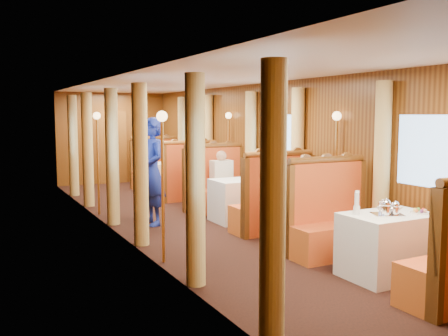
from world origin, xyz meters
TOP-DOWN VIEW (x-y plane):
  - floor at (0.00, 0.00)m, footprint 3.00×12.00m
  - ceiling at (0.00, 0.00)m, footprint 3.00×12.00m
  - wall_far at (0.00, 6.00)m, footprint 3.00×0.01m
  - wall_left at (-1.50, 0.00)m, footprint 0.01×12.00m
  - wall_right at (1.50, 0.00)m, footprint 0.01×12.00m
  - doorway_far at (0.00, 5.97)m, footprint 0.80×0.04m
  - table_near at (0.75, -3.50)m, footprint 1.05×0.72m
  - banquette_near_aft at (0.75, -2.49)m, footprint 1.30×0.55m
  - table_mid at (0.75, 0.00)m, footprint 1.05×0.72m
  - banquette_mid_fwd at (0.75, -1.01)m, footprint 1.30×0.55m
  - banquette_mid_aft at (0.75, 1.01)m, footprint 1.30×0.55m
  - table_far at (0.75, 3.50)m, footprint 1.05×0.72m
  - banquette_far_fwd at (0.75, 2.49)m, footprint 1.30×0.55m
  - banquette_far_aft at (0.75, 4.51)m, footprint 1.30×0.55m
  - tea_tray at (0.66, -3.54)m, footprint 0.42×0.38m
  - teapot_left at (0.60, -3.58)m, footprint 0.22×0.20m
  - teapot_right at (0.72, -3.61)m, footprint 0.19×0.16m
  - teapot_back at (0.66, -3.46)m, footprint 0.18×0.16m
  - fruit_plate at (1.08, -3.64)m, footprint 0.22×0.22m
  - cup_inboard at (0.36, -3.37)m, footprint 0.08×0.08m
  - cup_outboard at (0.44, -3.28)m, footprint 0.08×0.08m
  - rose_vase_mid at (0.75, -0.01)m, footprint 0.06×0.06m
  - rose_vase_far at (0.76, 3.52)m, footprint 0.06×0.06m
  - window_left_near at (-1.49, -3.50)m, footprint 0.01×1.20m
  - curtain_left_near_a at (-1.38, -4.28)m, footprint 0.22×0.22m
  - curtain_left_near_b at (-1.38, -2.72)m, footprint 0.22×0.22m
  - window_right_near at (1.49, -3.50)m, footprint 0.01×1.20m
  - curtain_right_near_b at (1.38, -2.72)m, footprint 0.22×0.22m
  - window_left_mid at (-1.49, 0.00)m, footprint 0.01×1.20m
  - curtain_left_mid_a at (-1.38, -0.78)m, footprint 0.22×0.22m
  - curtain_left_mid_b at (-1.38, 0.78)m, footprint 0.22×0.22m
  - window_right_mid at (1.49, 0.00)m, footprint 0.01×1.20m
  - curtain_right_mid_a at (1.38, -0.78)m, footprint 0.22×0.22m
  - curtain_right_mid_b at (1.38, 0.78)m, footprint 0.22×0.22m
  - window_left_far at (-1.49, 3.50)m, footprint 0.01×1.20m
  - curtain_left_far_a at (-1.38, 2.72)m, footprint 0.22×0.22m
  - curtain_left_far_b at (-1.38, 4.28)m, footprint 0.22×0.22m
  - window_right_far at (1.49, 3.50)m, footprint 0.01×1.20m
  - curtain_right_far_a at (1.38, 2.72)m, footprint 0.22×0.22m
  - curtain_right_far_b at (1.38, 4.28)m, footprint 0.22×0.22m
  - sconce_left_fore at (-1.40, -1.75)m, footprint 0.14×0.14m
  - sconce_right_fore at (1.40, -1.75)m, footprint 0.14×0.14m
  - sconce_left_aft at (-1.40, 1.75)m, footprint 0.14×0.14m
  - sconce_right_aft at (1.40, 1.75)m, footprint 0.14×0.14m
  - steward at (-0.79, 0.43)m, footprint 0.50×0.71m
  - passenger at (0.75, 0.78)m, footprint 0.40×0.44m

SIDE VIEW (x-z plane):
  - floor at x=0.00m, z-range -0.01..0.01m
  - table_near at x=0.75m, z-range 0.00..0.75m
  - table_mid at x=0.75m, z-range 0.00..0.75m
  - table_far at x=0.75m, z-range 0.00..0.75m
  - banquette_near_aft at x=0.75m, z-range -0.25..1.09m
  - banquette_mid_fwd at x=0.75m, z-range -0.25..1.09m
  - banquette_mid_aft at x=0.75m, z-range -0.25..1.09m
  - banquette_far_fwd at x=0.75m, z-range -0.25..1.09m
  - banquette_far_aft at x=0.75m, z-range -0.25..1.09m
  - passenger at x=0.75m, z-range 0.36..1.12m
  - tea_tray at x=0.66m, z-range 0.75..0.76m
  - fruit_plate at x=1.08m, z-range 0.74..0.80m
  - teapot_back at x=0.66m, z-range 0.75..0.87m
  - teapot_right at x=0.72m, z-range 0.75..0.88m
  - teapot_left at x=0.60m, z-range 0.75..0.90m
  - cup_inboard at x=0.36m, z-range 0.72..0.99m
  - cup_outboard at x=0.44m, z-range 0.72..0.99m
  - rose_vase_mid at x=0.75m, z-range 0.75..1.11m
  - rose_vase_far at x=0.76m, z-range 0.75..1.11m
  - steward at x=-0.79m, z-range 0.00..1.86m
  - doorway_far at x=0.00m, z-range 0.00..2.00m
  - curtain_left_near_a at x=-1.38m, z-range 0.00..2.35m
  - curtain_left_near_b at x=-1.38m, z-range 0.00..2.35m
  - curtain_right_near_b at x=1.38m, z-range 0.00..2.35m
  - curtain_left_mid_a at x=-1.38m, z-range 0.00..2.35m
  - curtain_left_mid_b at x=-1.38m, z-range 0.00..2.35m
  - curtain_right_mid_a at x=1.38m, z-range 0.00..2.35m
  - curtain_right_mid_b at x=1.38m, z-range 0.00..2.35m
  - curtain_left_far_a at x=-1.38m, z-range 0.00..2.35m
  - curtain_left_far_b at x=-1.38m, z-range 0.00..2.35m
  - curtain_right_far_a at x=1.38m, z-range 0.00..2.35m
  - curtain_right_far_b at x=1.38m, z-range 0.00..2.35m
  - wall_far at x=0.00m, z-range 0.00..2.50m
  - wall_left at x=-1.50m, z-range 0.00..2.50m
  - wall_right at x=1.50m, z-range 0.00..2.50m
  - sconce_left_fore at x=-1.40m, z-range 0.41..2.36m
  - sconce_right_fore at x=1.40m, z-range 0.41..2.36m
  - sconce_left_aft at x=-1.40m, z-range 0.41..2.36m
  - sconce_right_aft at x=1.40m, z-range 0.41..2.36m
  - window_left_near at x=-1.49m, z-range 1.00..1.90m
  - window_right_near at x=1.49m, z-range 1.00..1.90m
  - window_left_mid at x=-1.49m, z-range 1.00..1.90m
  - window_right_mid at x=1.49m, z-range 1.00..1.90m
  - window_left_far at x=-1.49m, z-range 1.00..1.90m
  - window_right_far at x=1.49m, z-range 1.00..1.90m
  - ceiling at x=0.00m, z-range 2.49..2.51m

